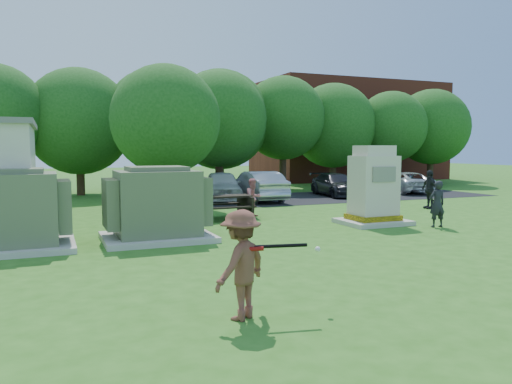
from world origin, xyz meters
name	(u,v)px	position (x,y,z in m)	size (l,w,h in m)	color
ground	(325,265)	(0.00, 0.00, 0.00)	(120.00, 120.00, 0.00)	#2D6619
brick_building	(348,132)	(18.00, 27.00, 4.00)	(15.00, 8.00, 8.00)	maroon
parking_strip	(310,198)	(7.00, 13.50, 0.01)	(20.00, 6.00, 0.01)	#232326
transformer_left	(11,212)	(-6.50, 4.50, 0.97)	(3.00, 2.40, 2.07)	beige
transformer_right	(157,206)	(-2.80, 4.50, 0.97)	(3.00, 2.40, 2.07)	beige
generator_cabinet	(373,190)	(4.59, 4.64, 1.17)	(2.19, 1.79, 2.67)	beige
picnic_table	(223,205)	(0.19, 7.63, 0.54)	(2.04, 1.53, 0.87)	black
batter	(241,265)	(-2.95, -2.52, 0.83)	(1.07, 0.62, 1.66)	brown
person_by_generator	(437,204)	(6.08, 3.24, 0.76)	(0.56, 0.37, 1.53)	black
person_at_picnic	(253,198)	(1.50, 7.87, 0.72)	(0.70, 0.55, 1.44)	#D06E73
person_walking_right	(429,189)	(9.39, 7.33, 0.83)	(0.97, 0.40, 1.65)	black
car_white	(222,186)	(2.28, 13.89, 0.73)	(1.74, 4.31, 1.47)	silver
car_silver_a	(258,186)	(3.87, 13.11, 0.73)	(1.55, 4.44, 1.46)	#AEAEB3
car_dark	(336,185)	(8.78, 13.82, 0.61)	(1.71, 4.20, 1.22)	black
car_silver_b	(405,182)	(13.56, 14.01, 0.60)	(2.00, 4.34, 1.21)	silver
batting_equipment	(282,247)	(-2.31, -2.61, 1.06)	(1.32, 0.31, 0.21)	black
tree_row	(187,120)	(1.75, 18.50, 4.15)	(41.30, 13.30, 7.30)	#47301E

